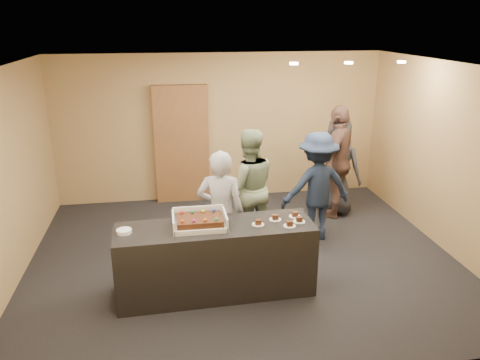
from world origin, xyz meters
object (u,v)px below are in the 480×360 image
at_px(person_sage_man, 248,187).
at_px(person_brown_extra, 338,162).
at_px(serving_counter, 216,259).
at_px(person_server_grey, 221,213).
at_px(storage_cabinet, 182,145).
at_px(cake_box, 199,223).
at_px(plate_stack, 124,231).
at_px(sheet_cake, 199,220).
at_px(person_navy_man, 317,187).
at_px(person_dark_suit, 337,166).

height_order(person_sage_man, person_brown_extra, person_brown_extra).
xyz_separation_m(serving_counter, person_server_grey, (0.13, 0.49, 0.40)).
xyz_separation_m(storage_cabinet, person_server_grey, (0.37, -2.76, -0.23)).
xyz_separation_m(cake_box, plate_stack, (-0.88, -0.04, -0.02)).
height_order(sheet_cake, person_sage_man, person_sage_man).
xyz_separation_m(serving_counter, cake_box, (-0.19, 0.02, 0.49)).
xyz_separation_m(sheet_cake, person_navy_man, (1.88, 1.29, -0.15)).
distance_m(person_navy_man, person_dark_suit, 1.16).
bearing_deg(person_brown_extra, person_sage_man, -27.32).
distance_m(person_server_grey, person_navy_man, 1.76).
bearing_deg(cake_box, person_dark_suit, 40.71).
relative_size(person_brown_extra, person_dark_suit, 1.14).
xyz_separation_m(storage_cabinet, person_dark_suit, (2.62, -1.02, -0.24)).
bearing_deg(person_brown_extra, storage_cabinet, -76.31).
bearing_deg(person_navy_man, person_server_grey, 20.56).
bearing_deg(person_dark_suit, sheet_cake, 81.74).
bearing_deg(storage_cabinet, person_sage_man, -65.22).
bearing_deg(plate_stack, sheet_cake, 0.99).
bearing_deg(person_server_grey, person_sage_man, -107.66).
height_order(cake_box, plate_stack, cake_box).
bearing_deg(sheet_cake, plate_stack, -179.01).
bearing_deg(cake_box, serving_counter, -7.20).
height_order(sheet_cake, person_brown_extra, person_brown_extra).
relative_size(cake_box, person_dark_suit, 0.38).
relative_size(plate_stack, person_navy_man, 0.10).
bearing_deg(serving_counter, plate_stack, 179.22).
height_order(person_sage_man, person_navy_man, person_sage_man).
height_order(serving_counter, sheet_cake, sheet_cake).
bearing_deg(cake_box, plate_stack, -177.48).
relative_size(sheet_cake, person_navy_man, 0.32).
bearing_deg(person_server_grey, sheet_cake, 71.70).
height_order(sheet_cake, plate_stack, sheet_cake).
bearing_deg(person_sage_man, person_dark_suit, -154.04).
distance_m(plate_stack, person_dark_suit, 4.11).
xyz_separation_m(sheet_cake, plate_stack, (-0.88, -0.02, -0.08)).
bearing_deg(person_brown_extra, person_dark_suit, -164.63).
distance_m(cake_box, person_server_grey, 0.57).
xyz_separation_m(cake_box, person_sage_man, (0.83, 1.29, -0.06)).
distance_m(serving_counter, cake_box, 0.53).
xyz_separation_m(serving_counter, sheet_cake, (-0.19, -0.00, 0.55)).
bearing_deg(person_dark_suit, person_brown_extra, 108.54).
distance_m(person_navy_man, person_brown_extra, 1.04).
xyz_separation_m(storage_cabinet, plate_stack, (-0.82, -3.26, -0.16)).
distance_m(cake_box, sheet_cake, 0.06).
xyz_separation_m(cake_box, person_navy_man, (1.88, 1.26, -0.10)).
height_order(plate_stack, person_brown_extra, person_brown_extra).
bearing_deg(person_sage_man, person_navy_man, 176.54).
height_order(cake_box, sheet_cake, cake_box).
xyz_separation_m(plate_stack, person_dark_suit, (3.44, 2.24, -0.08)).
xyz_separation_m(storage_cabinet, person_navy_man, (1.94, -1.96, -0.24)).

